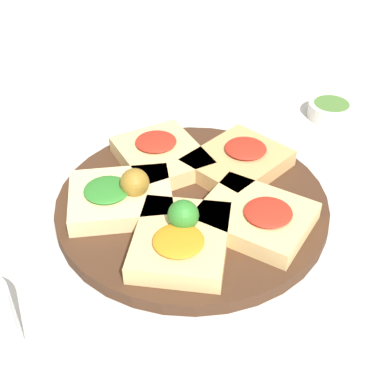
% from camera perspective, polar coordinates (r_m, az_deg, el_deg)
% --- Properties ---
extents(ground_plane, '(3.00, 3.00, 0.00)m').
position_cam_1_polar(ground_plane, '(0.78, 0.00, -1.87)').
color(ground_plane, beige).
extents(serving_board, '(0.39, 0.39, 0.02)m').
position_cam_1_polar(serving_board, '(0.77, 0.00, -1.31)').
color(serving_board, '#422819').
rests_on(serving_board, ground_plane).
extents(focaccia_slice_0, '(0.18, 0.17, 0.03)m').
position_cam_1_polar(focaccia_slice_0, '(0.83, -3.34, 3.95)').
color(focaccia_slice_0, '#DBB775').
rests_on(focaccia_slice_0, serving_board).
extents(focaccia_slice_1, '(0.18, 0.18, 0.06)m').
position_cam_1_polar(focaccia_slice_1, '(0.75, -7.52, -0.39)').
color(focaccia_slice_1, '#E5C689').
rests_on(focaccia_slice_1, serving_board).
extents(focaccia_slice_2, '(0.16, 0.18, 0.06)m').
position_cam_1_polar(focaccia_slice_2, '(0.68, -1.18, -4.87)').
color(focaccia_slice_2, '#DBB775').
rests_on(focaccia_slice_2, serving_board).
extents(focaccia_slice_3, '(0.14, 0.12, 0.03)m').
position_cam_1_polar(focaccia_slice_3, '(0.72, 6.98, -2.52)').
color(focaccia_slice_3, '#DBB775').
rests_on(focaccia_slice_3, serving_board).
extents(focaccia_slice_4, '(0.14, 0.16, 0.03)m').
position_cam_1_polar(focaccia_slice_4, '(0.82, 4.96, 3.30)').
color(focaccia_slice_4, tan).
rests_on(focaccia_slice_4, serving_board).
extents(napkin_stack, '(0.14, 0.13, 0.01)m').
position_cam_1_polar(napkin_stack, '(1.03, 6.45, 9.32)').
color(napkin_stack, white).
rests_on(napkin_stack, ground_plane).
extents(dipping_bowl, '(0.08, 0.08, 0.03)m').
position_cam_1_polar(dipping_bowl, '(1.02, 14.56, 8.50)').
color(dipping_bowl, silver).
rests_on(dipping_bowl, ground_plane).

